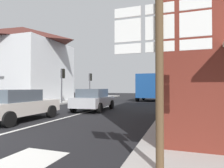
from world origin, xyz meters
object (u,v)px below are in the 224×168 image
Objects in this scene: route_sign_post at (160,62)px; sedan_near at (17,105)px; traffic_light_near_left at (63,78)px; traffic_light_near_right at (169,71)px; traffic_light_far_left at (90,80)px; delivery_truck at (149,87)px; sedan_far at (94,99)px.

sedan_near is at bearing 151.44° from route_sign_post.
traffic_light_near_right reaches higher than traffic_light_near_left.
traffic_light_near_left is 6.13m from traffic_light_far_left.
route_sign_post reaches higher than delivery_truck.
traffic_light_near_left is at bearing 169.72° from traffic_light_near_right.
sedan_near is 15.47m from traffic_light_far_left.
route_sign_post is at bearing -88.00° from traffic_light_near_right.
traffic_light_near_right is at bearing -73.35° from delivery_truck.
traffic_light_near_right is (9.82, -7.92, 0.25)m from traffic_light_far_left.
traffic_light_near_left reaches higher than traffic_light_far_left.
route_sign_post is 0.87× the size of traffic_light_near_right.
route_sign_post is 10.87m from traffic_light_near_right.
delivery_truck is at bearing 76.21° from sedan_near.
traffic_light_far_left is 12.62m from traffic_light_near_right.
traffic_light_near_left reaches higher than route_sign_post.
traffic_light_near_right reaches higher than route_sign_post.
sedan_far is at bearing 71.87° from sedan_near.
delivery_truck is (3.88, 15.83, 0.89)m from sedan_near.
traffic_light_near_left is at bearing 110.54° from sedan_near.
traffic_light_near_left is 1.01× the size of traffic_light_far_left.
traffic_light_near_right is at bearing 47.52° from sedan_near.
sedan_far is 0.85× the size of delivery_truck.
traffic_light_near_right is at bearing 92.00° from route_sign_post.
traffic_light_far_left is (-4.97, 9.98, 1.70)m from sedan_far.
traffic_light_far_left is at bearing 102.50° from sedan_near.
route_sign_post reaches higher than sedan_near.
traffic_light_near_left reaches higher than sedan_far.
delivery_truck reaches higher than sedan_far.
traffic_light_far_left is at bearing 118.54° from route_sign_post.
sedan_far is 1.35× the size of route_sign_post.
sedan_near is at bearing -103.79° from delivery_truck.
route_sign_post is (5.23, -8.78, 1.24)m from sedan_far.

